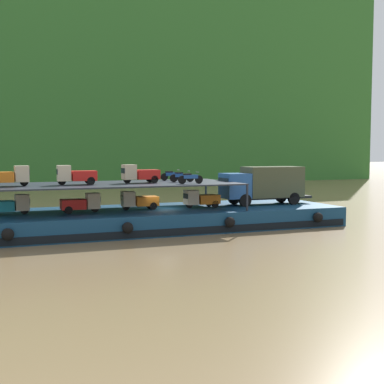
% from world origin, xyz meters
% --- Properties ---
extents(ground_plane, '(400.00, 400.00, 0.00)m').
position_xyz_m(ground_plane, '(0.00, 0.00, 0.00)').
color(ground_plane, olive).
extents(hillside_far_bank, '(129.23, 34.87, 40.13)m').
position_xyz_m(hillside_far_bank, '(0.00, 69.03, 22.60)').
color(hillside_far_bank, '#33702D').
rests_on(hillside_far_bank, ground).
extents(cargo_barge, '(27.86, 9.21, 1.50)m').
position_xyz_m(cargo_barge, '(0.00, -0.03, 0.75)').
color(cargo_barge, navy).
rests_on(cargo_barge, ground).
extents(covered_lorry, '(7.88, 2.39, 3.10)m').
position_xyz_m(covered_lorry, '(8.95, -0.09, 3.19)').
color(covered_lorry, '#285BA3').
rests_on(covered_lorry, cargo_barge).
extents(cargo_rack, '(18.66, 7.80, 2.00)m').
position_xyz_m(cargo_rack, '(-3.80, 0.00, 3.44)').
color(cargo_rack, '#232833').
rests_on(cargo_rack, cargo_barge).
extents(mini_truck_lower_stern, '(2.79, 1.29, 1.38)m').
position_xyz_m(mini_truck_lower_stern, '(-10.82, 0.09, 2.19)').
color(mini_truck_lower_stern, teal).
rests_on(mini_truck_lower_stern, cargo_barge).
extents(mini_truck_lower_aft, '(2.75, 1.21, 1.38)m').
position_xyz_m(mini_truck_lower_aft, '(-6.03, -0.47, 2.19)').
color(mini_truck_lower_aft, red).
rests_on(mini_truck_lower_aft, cargo_barge).
extents(mini_truck_lower_mid, '(2.77, 1.24, 1.38)m').
position_xyz_m(mini_truck_lower_mid, '(-1.63, 0.03, 2.19)').
color(mini_truck_lower_mid, orange).
rests_on(mini_truck_lower_mid, cargo_barge).
extents(mini_truck_lower_fore, '(2.79, 1.29, 1.38)m').
position_xyz_m(mini_truck_lower_fore, '(3.22, -0.41, 2.19)').
color(mini_truck_lower_fore, orange).
rests_on(mini_truck_lower_fore, cargo_barge).
extents(mini_truck_upper_stern, '(2.78, 1.26, 1.38)m').
position_xyz_m(mini_truck_upper_stern, '(-10.83, -0.45, 4.19)').
color(mini_truck_upper_stern, orange).
rests_on(mini_truck_upper_stern, cargo_rack).
extents(mini_truck_upper_mid, '(2.77, 1.25, 1.38)m').
position_xyz_m(mini_truck_upper_mid, '(-6.34, -0.42, 4.19)').
color(mini_truck_upper_mid, red).
rests_on(mini_truck_upper_mid, cargo_rack).
extents(mini_truck_upper_fore, '(2.79, 1.28, 1.38)m').
position_xyz_m(mini_truck_upper_fore, '(-1.58, -0.09, 4.19)').
color(mini_truck_upper_fore, red).
rests_on(mini_truck_upper_fore, cargo_rack).
extents(motorcycle_upper_port, '(1.90, 0.55, 0.87)m').
position_xyz_m(motorcycle_upper_port, '(1.57, -2.34, 3.93)').
color(motorcycle_upper_port, black).
rests_on(motorcycle_upper_port, cargo_rack).
extents(motorcycle_upper_centre, '(1.90, 0.55, 0.87)m').
position_xyz_m(motorcycle_upper_centre, '(1.78, 0.00, 3.93)').
color(motorcycle_upper_centre, black).
rests_on(motorcycle_upper_centre, cargo_rack).
extents(motorcycle_upper_stbd, '(1.90, 0.55, 0.87)m').
position_xyz_m(motorcycle_upper_stbd, '(1.80, 2.34, 3.93)').
color(motorcycle_upper_stbd, black).
rests_on(motorcycle_upper_stbd, cargo_rack).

